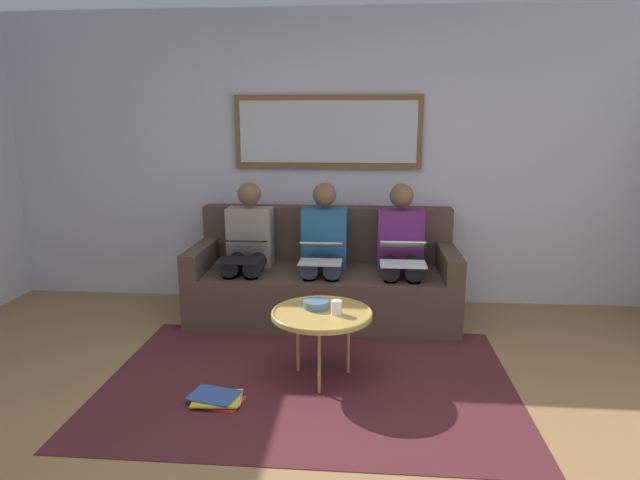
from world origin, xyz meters
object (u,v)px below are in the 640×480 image
(laptop_silver, at_px, (321,252))
(coffee_table, at_px, (322,314))
(bowl, at_px, (316,304))
(person_left, at_px, (401,249))
(cup, at_px, (336,307))
(person_middle, at_px, (324,248))
(person_right, at_px, (248,246))
(magazine_stack, at_px, (217,398))
(laptop_black, at_px, (242,250))
(couch, at_px, (324,279))
(laptop_white, at_px, (402,253))
(framed_mirror, at_px, (328,132))

(laptop_silver, bearing_deg, coffee_table, 94.98)
(bowl, height_order, person_left, person_left)
(cup, height_order, person_middle, person_middle)
(person_right, relative_size, magazine_stack, 3.24)
(laptop_silver, xyz_separation_m, laptop_black, (0.64, 0.00, 0.01))
(couch, height_order, coffee_table, couch)
(coffee_table, height_order, magazine_stack, coffee_table)
(laptop_white, bearing_deg, laptop_black, 0.53)
(person_left, distance_m, laptop_silver, 0.68)
(couch, xyz_separation_m, person_left, (-0.64, 0.07, 0.30))
(person_middle, xyz_separation_m, laptop_black, (0.64, 0.24, 0.03))
(framed_mirror, height_order, bowl, framed_mirror)
(person_left, xyz_separation_m, magazine_stack, (1.16, 1.50, -0.58))
(bowl, bearing_deg, person_right, -57.70)
(laptop_silver, bearing_deg, laptop_white, -178.97)
(coffee_table, distance_m, person_right, 1.37)
(laptop_white, bearing_deg, person_left, -90.00)
(magazine_stack, bearing_deg, laptop_black, -84.56)
(cup, bearing_deg, bowl, -36.92)
(laptop_white, height_order, person_right, person_right)
(framed_mirror, relative_size, bowl, 9.82)
(framed_mirror, height_order, magazine_stack, framed_mirror)
(couch, height_order, framed_mirror, framed_mirror)
(couch, relative_size, laptop_silver, 6.16)
(bowl, relative_size, laptop_black, 0.44)
(bowl, height_order, person_middle, person_middle)
(laptop_white, height_order, person_middle, person_middle)
(cup, bearing_deg, laptop_silver, -79.48)
(bowl, height_order, person_right, person_right)
(cup, bearing_deg, laptop_white, -116.26)
(person_right, bearing_deg, framed_mirror, -144.47)
(framed_mirror, height_order, laptop_black, framed_mirror)
(person_right, bearing_deg, laptop_white, 169.93)
(framed_mirror, distance_m, bowl, 1.86)
(couch, xyz_separation_m, bowl, (-0.04, 1.14, 0.17))
(coffee_table, xyz_separation_m, person_right, (0.72, -1.15, 0.17))
(person_left, bearing_deg, laptop_black, 10.58)
(framed_mirror, distance_m, laptop_silver, 1.16)
(person_left, bearing_deg, couch, -6.13)
(framed_mirror, bearing_deg, cup, 96.08)
(couch, distance_m, magazine_stack, 1.68)
(laptop_silver, relative_size, laptop_black, 0.93)
(person_left, relative_size, person_middle, 1.00)
(cup, xyz_separation_m, laptop_white, (-0.47, -0.95, 0.13))
(coffee_table, relative_size, person_left, 0.57)
(bowl, bearing_deg, laptop_silver, -87.48)
(cup, bearing_deg, magazine_stack, 25.58)
(person_right, height_order, magazine_stack, person_right)
(person_right, bearing_deg, laptop_silver, 159.53)
(bowl, bearing_deg, laptop_black, -50.85)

